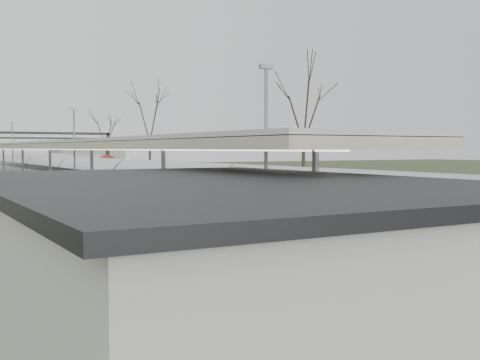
% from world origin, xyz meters
% --- Properties ---
extents(track_bed, '(24.00, 160.00, 0.22)m').
position_xyz_m(track_bed, '(0.26, 55.00, 0.06)').
color(track_bed, '#474442').
rests_on(track_bed, ground).
extents(platform, '(3.50, 69.00, 1.00)m').
position_xyz_m(platform, '(-9.05, 37.50, 0.50)').
color(platform, '#9E9B93').
rests_on(platform, ground).
extents(canopy, '(4.10, 50.00, 3.11)m').
position_xyz_m(canopy, '(-9.05, 32.99, 3.93)').
color(canopy, slate).
rests_on(canopy, platform).
extents(station_building, '(6.00, 9.00, 3.20)m').
position_xyz_m(station_building, '(-12.50, 8.00, 1.60)').
color(station_building, silver).
rests_on(station_building, ground).
extents(signal_gantry, '(21.00, 0.59, 6.08)m').
position_xyz_m(signal_gantry, '(0.29, 84.99, 4.91)').
color(signal_gantry, black).
rests_on(signal_gantry, ground).
extents(tree_east_far, '(5.00, 5.00, 10.30)m').
position_xyz_m(tree_east_far, '(14.00, 42.00, 7.29)').
color(tree_east_far, '#2D231C').
rests_on(tree_east_far, ground).
extents(train_near, '(2.62, 90.21, 3.05)m').
position_xyz_m(train_near, '(-2.50, 54.22, 1.48)').
color(train_near, '#B8BBC3').
rests_on(train_near, ground).
extents(train_far, '(2.62, 60.21, 3.05)m').
position_xyz_m(train_far, '(4.50, 96.25, 1.48)').
color(train_far, '#B8BBC3').
rests_on(train_far, ground).
extents(passenger, '(0.46, 0.64, 1.67)m').
position_xyz_m(passenger, '(-8.69, 15.98, 1.84)').
color(passenger, navy).
rests_on(passenger, platform).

